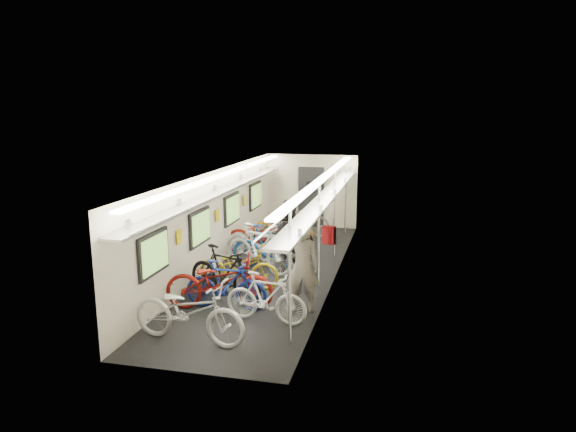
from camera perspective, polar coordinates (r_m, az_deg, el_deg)
The scene contains 18 objects.
train_car_shell at distance 12.86m, azimuth -2.38°, elevation 1.95°, with size 10.00×10.00×10.00m.
bicycle_0 at distance 8.87m, azimuth -10.97°, elevation -10.35°, with size 0.72×2.07×1.09m, color silver.
bicycle_1 at distance 10.14m, azimuth -6.92°, elevation -7.63°, with size 0.47×1.66×0.99m, color navy.
bicycle_2 at distance 10.15m, azimuth -7.64°, elevation -7.29°, with size 0.74×2.11×1.11m, color maroon.
bicycle_3 at distance 10.65m, azimuth -7.05°, elevation -6.30°, with size 0.53×1.88×1.13m, color black.
bicycle_4 at distance 11.31m, azimuth -5.49°, elevation -5.62°, with size 0.63×1.82×0.96m, color #BC9B11.
bicycle_5 at distance 12.32m, azimuth -3.25°, elevation -3.61°, with size 0.55×1.95×1.17m, color silver.
bicycle_6 at distance 12.94m, azimuth -2.92°, elevation -2.98°, with size 0.74×2.12×1.11m, color #B6B7BB.
bicycle_7 at distance 12.57m, azimuth -2.12°, elevation -3.43°, with size 0.52×1.84×1.11m, color #174B8D.
bicycle_8 at distance 13.65m, azimuth -2.68°, elevation -2.23°, with size 0.73×2.08×1.10m, color maroon.
bicycle_9 at distance 13.84m, azimuth -0.58°, elevation -2.20°, with size 0.47×1.68×1.01m, color black.
bicycle_10 at distance 14.97m, azimuth -0.60°, elevation -1.23°, with size 0.63×1.81×0.95m, color orange.
bicycle_11 at distance 9.49m, azimuth -2.46°, elevation -9.07°, with size 0.45×1.58×0.95m, color white.
bicycle_12 at distance 15.11m, azimuth -0.89°, elevation -1.18°, with size 0.61×1.75×0.92m, color slate.
bicycle_14 at distance 15.87m, azimuth 1.44°, elevation -0.31°, with size 0.70×1.99×1.05m, color #5D5C61.
passenger_near at distance 9.87m, azimuth 1.61°, elevation -5.68°, with size 0.65×0.43×1.78m, color gray.
passenger_mid at distance 12.11m, azimuth -0.03°, elevation -2.35°, with size 0.87×0.68×1.79m, color black.
backpack at distance 10.74m, azimuth 4.60°, elevation -2.11°, with size 0.26×0.14×0.38m, color #AF1118.
Camera 1 is at (2.98, -11.50, 3.86)m, focal length 32.00 mm.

